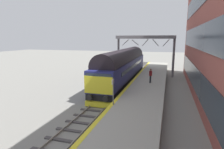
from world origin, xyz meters
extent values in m
plane|color=gray|center=(0.00, 0.00, 0.00)|extent=(140.00, 140.00, 0.00)
cube|color=gray|center=(-0.72, 0.00, 0.07)|extent=(0.07, 60.00, 0.15)
cube|color=gray|center=(0.72, 0.00, 0.07)|extent=(0.07, 60.00, 0.15)
cube|color=#464243|center=(0.00, -10.62, 0.04)|extent=(2.50, 0.26, 0.09)
cube|color=#464243|center=(0.00, -9.38, 0.04)|extent=(2.50, 0.26, 0.09)
cube|color=#464243|center=(0.00, -8.12, 0.04)|extent=(2.50, 0.26, 0.09)
cube|color=#464243|center=(0.00, -6.88, 0.04)|extent=(2.50, 0.26, 0.09)
cube|color=#464243|center=(0.00, -5.62, 0.04)|extent=(2.50, 0.26, 0.09)
cube|color=#464243|center=(0.00, -4.38, 0.04)|extent=(2.50, 0.26, 0.09)
cube|color=#464243|center=(0.00, -3.12, 0.04)|extent=(2.50, 0.26, 0.09)
cube|color=#464243|center=(0.00, -1.88, 0.04)|extent=(2.50, 0.26, 0.09)
cube|color=#464243|center=(0.00, -0.62, 0.04)|extent=(2.50, 0.26, 0.09)
cube|color=#464243|center=(0.00, 0.62, 0.04)|extent=(2.50, 0.26, 0.09)
cube|color=#464243|center=(0.00, 1.88, 0.04)|extent=(2.50, 0.26, 0.09)
cube|color=#464243|center=(0.00, 3.12, 0.04)|extent=(2.50, 0.26, 0.09)
cube|color=#464243|center=(0.00, 4.38, 0.04)|extent=(2.50, 0.26, 0.09)
cube|color=#464243|center=(0.00, 5.62, 0.04)|extent=(2.50, 0.26, 0.09)
cube|color=#464243|center=(0.00, 6.88, 0.04)|extent=(2.50, 0.26, 0.09)
cube|color=#464243|center=(0.00, 8.12, 0.04)|extent=(2.50, 0.26, 0.09)
cube|color=#464243|center=(0.00, 9.38, 0.04)|extent=(2.50, 0.26, 0.09)
cube|color=#464243|center=(0.00, 10.62, 0.04)|extent=(2.50, 0.26, 0.09)
cube|color=#464243|center=(0.00, 11.88, 0.04)|extent=(2.50, 0.26, 0.09)
cube|color=#464243|center=(0.00, 13.12, 0.04)|extent=(2.50, 0.26, 0.09)
cube|color=#464243|center=(0.00, 14.38, 0.04)|extent=(2.50, 0.26, 0.09)
cube|color=#464243|center=(0.00, 15.62, 0.04)|extent=(2.50, 0.26, 0.09)
cube|color=#464243|center=(0.00, 16.88, 0.04)|extent=(2.50, 0.26, 0.09)
cube|color=#464243|center=(0.00, 18.12, 0.04)|extent=(2.50, 0.26, 0.09)
cube|color=#464243|center=(0.00, 19.38, 0.04)|extent=(2.50, 0.26, 0.09)
cube|color=#464243|center=(0.00, 20.62, 0.04)|extent=(2.50, 0.26, 0.09)
cube|color=#464243|center=(0.00, 21.88, 0.04)|extent=(2.50, 0.26, 0.09)
cube|color=#464243|center=(0.00, 23.12, 0.04)|extent=(2.50, 0.26, 0.09)
cube|color=#464243|center=(0.00, 24.38, 0.04)|extent=(2.50, 0.26, 0.09)
cube|color=#464243|center=(0.00, 25.62, 0.04)|extent=(2.50, 0.26, 0.09)
cube|color=#464243|center=(0.00, 26.88, 0.04)|extent=(2.50, 0.26, 0.09)
cube|color=#464243|center=(0.00, 28.12, 0.04)|extent=(2.50, 0.26, 0.09)
cube|color=#464243|center=(0.00, 29.38, 0.04)|extent=(2.50, 0.26, 0.09)
cube|color=#A3A297|center=(3.60, 0.00, 0.50)|extent=(4.00, 44.00, 1.00)
cube|color=yellow|center=(1.75, 0.00, 1.00)|extent=(0.30, 44.00, 0.01)
cube|color=#2A3440|center=(8.42, -1.74, 2.19)|extent=(0.06, 33.43, 2.23)
cube|color=#2A3440|center=(8.42, -1.74, 6.16)|extent=(0.06, 33.43, 2.23)
cube|color=black|center=(0.00, 5.11, 0.82)|extent=(2.56, 19.36, 0.60)
cube|color=navy|center=(0.00, 5.11, 2.17)|extent=(2.70, 19.36, 2.10)
cylinder|color=black|center=(0.00, 5.11, 3.40)|extent=(2.56, 17.81, 2.57)
cube|color=yellow|center=(0.00, -4.61, 2.02)|extent=(2.65, 0.08, 1.58)
cube|color=#232D3D|center=(0.00, -4.59, 2.75)|extent=(2.38, 0.04, 0.64)
cube|color=#232D3D|center=(1.37, 5.11, 2.47)|extent=(0.04, 13.55, 0.44)
cylinder|color=black|center=(-0.75, -4.82, 0.92)|extent=(0.48, 0.35, 0.48)
cylinder|color=black|center=(0.75, -4.82, 0.92)|extent=(0.48, 0.35, 0.48)
cube|color=yellow|center=(0.00, -4.67, 0.29)|extent=(2.43, 0.36, 0.47)
cylinder|color=black|center=(0.00, -2.77, 0.52)|extent=(1.64, 1.04, 1.04)
cylinder|color=black|center=(0.00, -1.67, 0.52)|extent=(1.64, 1.04, 1.04)
cylinder|color=black|center=(0.00, -0.57, 0.52)|extent=(1.64, 1.04, 1.04)
cylinder|color=black|center=(0.00, 10.79, 0.52)|extent=(1.64, 1.04, 1.04)
cylinder|color=black|center=(0.00, 11.89, 0.52)|extent=(1.64, 1.04, 1.04)
cylinder|color=black|center=(0.00, 12.99, 0.52)|extent=(1.64, 1.04, 1.04)
cylinder|color=slate|center=(1.86, -6.28, 2.01)|extent=(0.08, 0.08, 1.99)
cube|color=white|center=(1.83, -6.28, 2.82)|extent=(0.05, 0.44, 0.36)
cube|color=black|center=(1.81, -6.28, 2.82)|extent=(0.01, 0.20, 0.24)
cylinder|color=#282E35|center=(3.86, 1.96, 1.43)|extent=(0.13, 0.13, 0.84)
cylinder|color=#282E35|center=(3.93, 2.15, 1.43)|extent=(0.13, 0.13, 0.84)
cylinder|color=maroon|center=(3.89, 2.06, 2.13)|extent=(0.44, 0.44, 0.56)
sphere|color=brown|center=(3.89, 2.06, 2.54)|extent=(0.22, 0.22, 0.22)
cylinder|color=maroon|center=(3.82, 1.86, 2.13)|extent=(0.09, 0.09, 0.52)
cylinder|color=maroon|center=(3.97, 2.25, 2.13)|extent=(0.09, 0.09, 0.52)
cylinder|color=slate|center=(-2.40, 11.34, 3.01)|extent=(0.36, 0.36, 6.02)
cylinder|color=slate|center=(6.50, 11.34, 3.01)|extent=(0.36, 0.36, 6.02)
cube|color=slate|center=(2.05, 11.34, 6.27)|extent=(9.30, 2.00, 0.50)
cylinder|color=slate|center=(-1.19, 11.34, 5.42)|extent=(1.12, 0.10, 1.00)
cylinder|color=slate|center=(0.43, 11.34, 5.42)|extent=(1.17, 0.10, 0.93)
cylinder|color=slate|center=(2.05, 11.34, 5.42)|extent=(0.98, 0.10, 1.13)
cylinder|color=slate|center=(3.67, 11.34, 5.42)|extent=(1.00, 0.10, 1.12)
cylinder|color=slate|center=(5.29, 11.34, 5.42)|extent=(0.98, 0.10, 1.13)
camera|label=1|loc=(5.83, -19.82, 6.05)|focal=30.55mm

